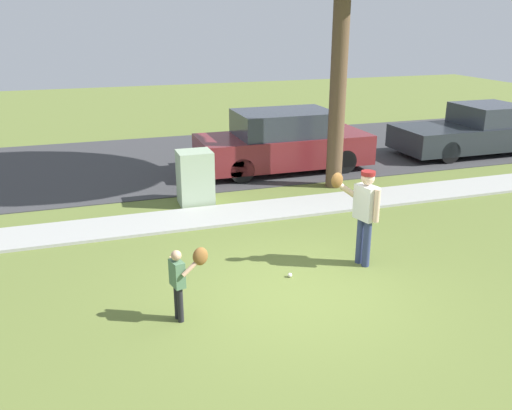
{
  "coord_description": "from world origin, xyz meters",
  "views": [
    {
      "loc": [
        -2.91,
        -6.87,
        4.04
      ],
      "look_at": [
        -0.19,
        1.37,
        1.0
      ],
      "focal_mm": 37.77,
      "sensor_mm": 36.0,
      "label": 1
    }
  ],
  "objects": [
    {
      "name": "ground_plane",
      "position": [
        0.0,
        3.5,
        0.0
      ],
      "size": [
        48.0,
        48.0,
        0.0
      ],
      "primitive_type": "plane",
      "color": "olive"
    },
    {
      "name": "person_child",
      "position": [
        -1.78,
        -0.25,
        0.71
      ],
      "size": [
        0.54,
        0.37,
        1.1
      ],
      "rotation": [
        0.0,
        0.0,
        0.24
      ],
      "color": "black",
      "rests_on": "ground"
    },
    {
      "name": "baseball",
      "position": [
        0.11,
        0.5,
        0.04
      ],
      "size": [
        0.07,
        0.07,
        0.07
      ],
      "primitive_type": "sphere",
      "color": "white",
      "rests_on": "ground"
    },
    {
      "name": "parked_suv_maroon",
      "position": [
        2.35,
        6.66,
        0.79
      ],
      "size": [
        4.7,
        1.9,
        1.63
      ],
      "rotation": [
        0.0,
        0.0,
        3.14
      ],
      "color": "maroon",
      "rests_on": "road_surface"
    },
    {
      "name": "utility_cabinet",
      "position": [
        -0.56,
        4.61,
        0.61
      ],
      "size": [
        0.76,
        0.67,
        1.23
      ],
      "primitive_type": "cube",
      "color": "#9EB293",
      "rests_on": "ground"
    },
    {
      "name": "road_surface",
      "position": [
        0.0,
        8.6,
        0.01
      ],
      "size": [
        36.0,
        6.8,
        0.02
      ],
      "primitive_type": "cube",
      "color": "#38383A",
      "rests_on": "ground"
    },
    {
      "name": "sidewalk_strip",
      "position": [
        0.0,
        3.6,
        0.03
      ],
      "size": [
        36.0,
        1.2,
        0.06
      ],
      "primitive_type": "cube",
      "color": "#A3A39E",
      "rests_on": "ground"
    },
    {
      "name": "person_adult",
      "position": [
        1.43,
        0.58,
        1.04
      ],
      "size": [
        0.77,
        0.58,
        1.67
      ],
      "rotation": [
        0.0,
        0.0,
        -2.9
      ],
      "color": "navy",
      "rests_on": "ground"
    },
    {
      "name": "parked_pickup_dark",
      "position": [
        8.85,
        6.67,
        0.67
      ],
      "size": [
        5.2,
        1.95,
        1.48
      ],
      "rotation": [
        0.0,
        0.0,
        3.14
      ],
      "color": "#23282D",
      "rests_on": "road_surface"
    }
  ]
}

